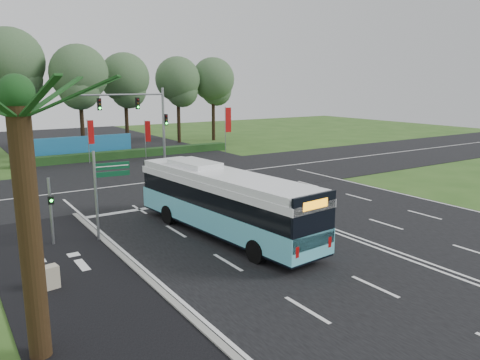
# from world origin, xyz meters

# --- Properties ---
(ground) EXTENTS (120.00, 120.00, 0.00)m
(ground) POSITION_xyz_m (0.00, 0.00, 0.00)
(ground) COLOR #2C511B
(ground) RESTS_ON ground
(road_main) EXTENTS (20.00, 120.00, 0.04)m
(road_main) POSITION_xyz_m (0.00, 0.00, 0.02)
(road_main) COLOR black
(road_main) RESTS_ON ground
(road_cross) EXTENTS (120.00, 14.00, 0.05)m
(road_cross) POSITION_xyz_m (0.00, 12.00, 0.03)
(road_cross) COLOR black
(road_cross) RESTS_ON ground
(bike_path) EXTENTS (5.00, 18.00, 0.06)m
(bike_path) POSITION_xyz_m (-12.50, -3.00, 0.03)
(bike_path) COLOR black
(bike_path) RESTS_ON ground
(kerb_strip) EXTENTS (0.25, 18.00, 0.12)m
(kerb_strip) POSITION_xyz_m (-10.10, -3.00, 0.06)
(kerb_strip) COLOR gray
(kerb_strip) RESTS_ON ground
(city_bus) EXTENTS (3.67, 12.12, 3.42)m
(city_bus) POSITION_xyz_m (-4.83, -1.77, 1.72)
(city_bus) COLOR #5DC5D8
(city_bus) RESTS_ON ground
(pedestrian_signal) EXTENTS (0.28, 0.41, 3.21)m
(pedestrian_signal) POSITION_xyz_m (-12.21, 1.31, 1.75)
(pedestrian_signal) COLOR gray
(pedestrian_signal) RESTS_ON ground
(street_sign) EXTENTS (1.69, 0.27, 4.35)m
(street_sign) POSITION_xyz_m (-9.92, 0.77, 2.71)
(street_sign) COLOR gray
(street_sign) RESTS_ON ground
(utility_cabinet) EXTENTS (0.60, 0.53, 0.90)m
(utility_cabinet) POSITION_xyz_m (-13.33, -3.60, 0.45)
(utility_cabinet) COLOR #B4AA91
(utility_cabinet) RESTS_ON ground
(banner_flag_left) EXTENTS (0.61, 0.09, 4.13)m
(banner_flag_left) POSITION_xyz_m (-4.18, 23.25, 2.71)
(banner_flag_left) COLOR gray
(banner_flag_left) RESTS_ON ground
(banner_flag_mid) EXTENTS (0.54, 0.24, 3.84)m
(banner_flag_mid) POSITION_xyz_m (1.33, 23.00, 2.53)
(banner_flag_mid) COLOR gray
(banner_flag_mid) RESTS_ON ground
(banner_flag_right) EXTENTS (0.73, 0.13, 4.95)m
(banner_flag_right) POSITION_xyz_m (10.25, 22.32, 3.21)
(banner_flag_right) COLOR gray
(banner_flag_right) RESTS_ON ground
(palm_tree) EXTENTS (3.20, 3.20, 7.65)m
(palm_tree) POSITION_xyz_m (-14.50, -8.00, 6.44)
(palm_tree) COLOR #382614
(palm_tree) RESTS_ON ground
(traffic_light_gantry) EXTENTS (8.41, 0.28, 7.00)m
(traffic_light_gantry) POSITION_xyz_m (0.21, 20.50, 4.66)
(traffic_light_gantry) COLOR gray
(traffic_light_gantry) RESTS_ON ground
(hedge) EXTENTS (22.00, 1.20, 0.80)m
(hedge) POSITION_xyz_m (0.00, 24.50, 0.40)
(hedge) COLOR #153A16
(hedge) RESTS_ON ground
(blue_hoarding) EXTENTS (10.00, 0.30, 2.20)m
(blue_hoarding) POSITION_xyz_m (-4.00, 27.00, 1.10)
(blue_hoarding) COLOR #1C689B
(blue_hoarding) RESTS_ON ground
(eucalyptus_row) EXTENTS (40.97, 9.49, 12.88)m
(eucalyptus_row) POSITION_xyz_m (-3.75, 31.25, 8.39)
(eucalyptus_row) COLOR black
(eucalyptus_row) RESTS_ON ground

